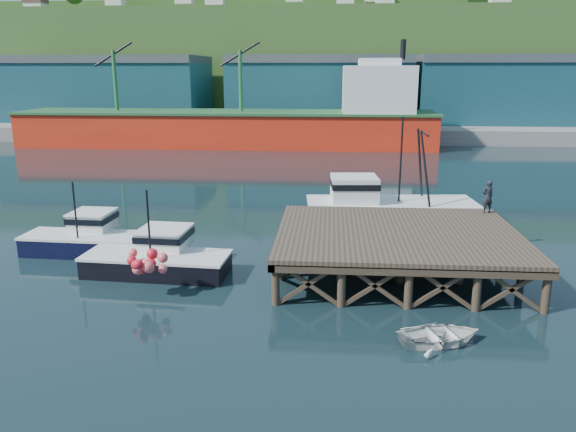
# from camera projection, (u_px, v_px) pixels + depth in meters

# --- Properties ---
(ground) EXTENTS (300.00, 300.00, 0.00)m
(ground) POSITION_uv_depth(u_px,v_px,m) (288.00, 268.00, 29.06)
(ground) COLOR black
(ground) RESTS_ON ground
(wharf) EXTENTS (12.00, 10.00, 2.62)m
(wharf) POSITION_uv_depth(u_px,v_px,m) (398.00, 235.00, 27.99)
(wharf) COLOR brown
(wharf) RESTS_ON ground
(far_quay) EXTENTS (160.00, 40.00, 2.00)m
(far_quay) POSITION_uv_depth(u_px,v_px,m) (319.00, 124.00, 96.36)
(far_quay) COLOR gray
(far_quay) RESTS_ON ground
(warehouse_left) EXTENTS (32.00, 16.00, 9.00)m
(warehouse_left) POSITION_uv_depth(u_px,v_px,m) (108.00, 92.00, 92.75)
(warehouse_left) COLOR #194E55
(warehouse_left) RESTS_ON far_quay
(warehouse_mid) EXTENTS (28.00, 16.00, 9.00)m
(warehouse_mid) POSITION_uv_depth(u_px,v_px,m) (319.00, 92.00, 90.15)
(warehouse_mid) COLOR #194E55
(warehouse_mid) RESTS_ON far_quay
(warehouse_right) EXTENTS (30.00, 16.00, 9.00)m
(warehouse_right) POSITION_uv_depth(u_px,v_px,m) (510.00, 93.00, 87.92)
(warehouse_right) COLOR #194E55
(warehouse_right) RESTS_ON far_quay
(cargo_ship) EXTENTS (55.50, 10.00, 13.75)m
(cargo_ship) POSITION_uv_depth(u_px,v_px,m) (253.00, 121.00, 75.18)
(cargo_ship) COLOR red
(cargo_ship) RESTS_ON ground
(hillside) EXTENTS (220.00, 50.00, 22.00)m
(hillside) POSITION_uv_depth(u_px,v_px,m) (323.00, 65.00, 122.79)
(hillside) COLOR #2D511E
(hillside) RESTS_ON ground
(boat_navy) EXTENTS (6.81, 3.73, 4.19)m
(boat_navy) POSITION_uv_depth(u_px,v_px,m) (87.00, 237.00, 31.47)
(boat_navy) COLOR black
(boat_navy) RESTS_ON ground
(boat_black) EXTENTS (7.38, 6.19, 4.47)m
(boat_black) POSITION_uv_depth(u_px,v_px,m) (159.00, 257.00, 28.27)
(boat_black) COLOR black
(boat_black) RESTS_ON ground
(trawler) EXTENTS (10.96, 4.62, 7.17)m
(trawler) POSITION_uv_depth(u_px,v_px,m) (387.00, 206.00, 35.93)
(trawler) COLOR #CEB885
(trawler) RESTS_ON ground
(dinghy) EXTENTS (3.72, 3.10, 0.66)m
(dinghy) POSITION_uv_depth(u_px,v_px,m) (440.00, 335.00, 20.97)
(dinghy) COLOR silver
(dinghy) RESTS_ON ground
(dockworker) EXTENTS (0.80, 0.66, 1.88)m
(dockworker) POSITION_uv_depth(u_px,v_px,m) (488.00, 197.00, 31.43)
(dockworker) COLOR black
(dockworker) RESTS_ON wharf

